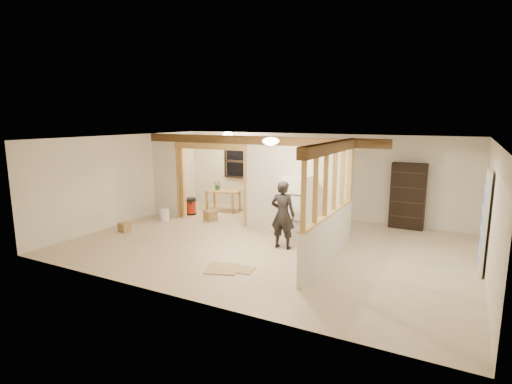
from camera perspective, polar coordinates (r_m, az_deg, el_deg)
The scene contains 30 objects.
floor at distance 9.57m, azimuth 1.69°, elevation -7.52°, with size 9.00×6.50×0.01m, color #C8B295.
ceiling at distance 9.11m, azimuth 1.77°, elevation 7.63°, with size 9.00×6.50×0.01m, color white.
wall_back at distance 12.23m, azimuth 8.44°, elevation 2.38°, with size 9.00×0.01×2.50m, color silver.
wall_front at distance 6.57m, azimuth -10.85°, elevation -4.76°, with size 9.00×0.01×2.50m, color silver.
wall_left at distance 11.91m, azimuth -18.12°, elevation 1.75°, with size 0.01×6.50×2.50m, color silver.
wall_right at distance 8.38m, azimuth 30.63°, elevation -2.75°, with size 0.01×6.50×2.50m, color silver.
partition_left_stub at distance 12.47m, azimuth -12.73°, elevation 2.39°, with size 0.90×0.12×2.50m, color silver.
partition_center at distance 10.26m, azimuth 5.68°, elevation 0.89°, with size 2.80×0.12×2.50m, color silver.
doorway_frame at distance 11.50m, azimuth -6.42°, elevation 1.16°, with size 2.46×0.14×2.20m, color tan.
header_beam_back at distance 10.64m, azimuth -0.25°, elevation 7.41°, with size 7.00×0.18×0.22m, color brown.
header_beam_right at distance 8.16m, azimuth 10.73°, elevation 6.27°, with size 0.18×3.30×0.22m, color brown.
pony_wall at distance 8.50m, azimuth 10.29°, elevation -6.46°, with size 0.12×3.20×1.00m, color silver.
stud_partition at distance 8.24m, azimuth 10.56°, elevation 1.27°, with size 0.14×3.20×1.32m, color tan.
window_back at distance 13.20m, azimuth -2.38°, elevation 4.39°, with size 1.12×0.10×1.10m, color black.
french_door at distance 8.81m, azimuth 29.85°, elevation -3.75°, with size 0.12×0.86×2.00m, color white.
ceiling_dome_main at distance 8.53m, azimuth 2.12°, elevation 7.30°, with size 0.36×0.36×0.16m, color #FFEABF.
ceiling_dome_util at distance 12.34m, azimuth -4.05°, elevation 8.28°, with size 0.32×0.32×0.14m, color #FFEABF.
hanging_bulb at distance 11.50m, azimuth -3.74°, elevation 6.62°, with size 0.07×0.07×0.07m, color #FFD88C.
refrigerator at distance 9.93m, azimuth 5.99°, elevation -2.15°, with size 0.65×0.63×1.58m, color white.
woman at distance 9.13m, azimuth 3.84°, elevation -3.24°, with size 0.58×0.38×1.58m, color black.
work_table at distance 12.89m, azimuth -4.71°, elevation -1.25°, with size 1.07×0.53×0.67m, color tan.
potted_plant at distance 12.91m, azimuth -5.45°, elevation 0.99°, with size 0.29×0.25×0.32m, color #375F29.
shop_vac at distance 12.58m, azimuth -9.39°, elevation -2.00°, with size 0.40×0.40×0.52m, color maroon.
bookshelf at distance 11.47m, azimuth 20.86°, elevation -0.54°, with size 0.89×0.30×1.79m, color black.
bucket at distance 11.95m, azimuth -12.95°, elevation -3.22°, with size 0.27×0.27×0.35m, color silver.
box_util_a at distance 11.88m, azimuth -0.24°, elevation -3.10°, with size 0.37×0.32×0.32m, color #9B7A4B.
box_util_b at distance 11.78m, azimuth -6.53°, elevation -3.36°, with size 0.31×0.31×0.29m, color #9B7A4B.
box_front at distance 11.12m, azimuth -18.26°, elevation -4.81°, with size 0.29×0.24×0.24m, color #9B7A4B.
floor_panel_near at distance 8.10m, azimuth -4.86°, elevation -10.85°, with size 0.63×0.63×0.02m, color tan.
floor_panel_far at distance 8.04m, azimuth -2.17°, elevation -11.02°, with size 0.51×0.40×0.02m, color tan.
Camera 1 is at (3.99, -8.18, 2.96)m, focal length 28.00 mm.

